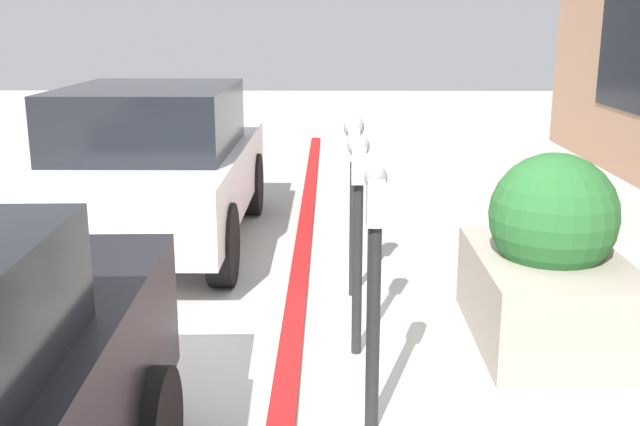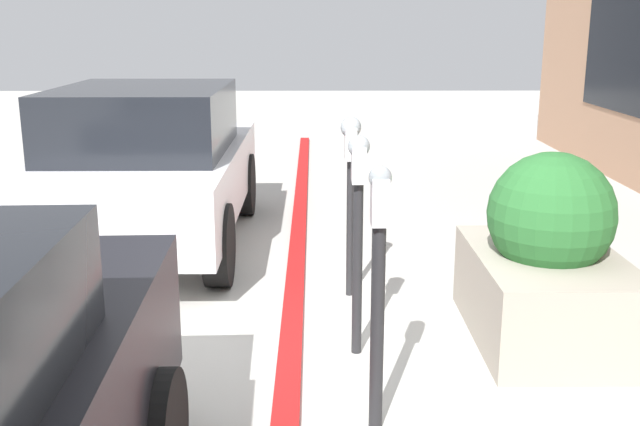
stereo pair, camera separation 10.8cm
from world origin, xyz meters
name	(u,v)px [view 1 (the left image)]	position (x,y,z in m)	size (l,w,h in m)	color
ground_plane	(302,349)	(0.00, 0.00, 0.00)	(40.00, 40.00, 0.00)	beige
curb_strip	(290,346)	(0.00, 0.08, 0.02)	(19.00, 0.16, 0.04)	red
parking_meter_nearest	(374,273)	(-1.02, -0.43, 0.91)	(0.14, 0.12, 1.49)	#232326
parking_meter_second	(358,210)	(-0.05, -0.38, 1.01)	(0.17, 0.14, 1.50)	#232326
parking_meter_middle	(354,162)	(1.07, -0.38, 1.12)	(0.19, 0.17, 1.48)	#232326
planter_box	(549,265)	(0.19, -1.73, 0.56)	(1.53, 1.00, 1.35)	#A39989
parked_car_middle	(156,164)	(2.49, 1.54, 0.84)	(3.95, 1.84, 1.61)	silver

